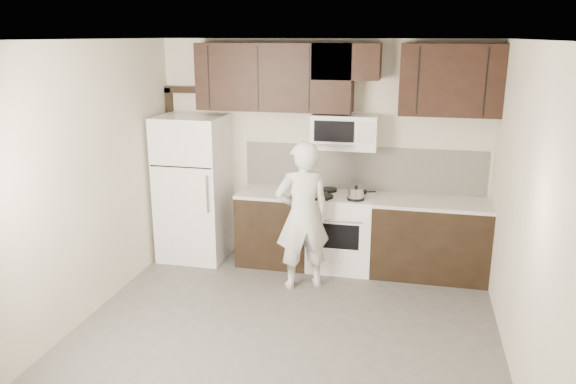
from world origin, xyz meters
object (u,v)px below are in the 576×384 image
(stove, at_px, (341,231))
(microwave, at_px, (345,132))
(refrigerator, at_px, (194,188))
(person, at_px, (303,216))

(stove, relative_size, microwave, 1.24)
(microwave, xyz_separation_m, refrigerator, (-1.85, -0.17, -0.75))
(microwave, xyz_separation_m, person, (-0.34, -0.76, -0.82))
(stove, relative_size, person, 0.57)
(microwave, bearing_deg, refrigerator, -174.85)
(microwave, relative_size, refrigerator, 0.42)
(person, bearing_deg, stove, -143.31)
(stove, distance_m, refrigerator, 1.90)
(stove, distance_m, microwave, 1.20)
(microwave, bearing_deg, person, -114.45)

